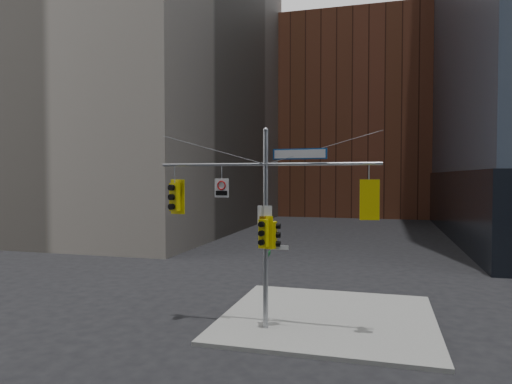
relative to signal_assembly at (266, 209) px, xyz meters
The scene contains 13 objects.
ground 4.85m from the signal_assembly, 90.00° to the right, with size 160.00×160.00×0.00m, color black.
sidewalk_corner 5.18m from the signal_assembly, 45.10° to the left, with size 8.00×8.00×0.15m, color gray.
brick_midrise 56.82m from the signal_assembly, 90.00° to the left, with size 26.00×20.00×28.00m, color brown.
signal_assembly is the anchor object (origin of this frame).
traffic_light_west_arm 3.54m from the signal_assembly, behind, with size 0.62×0.57×1.32m.
traffic_light_east_arm 3.58m from the signal_assembly, ahead, with size 0.64×0.56×1.35m.
traffic_light_pole_side 0.97m from the signal_assembly, ahead, with size 0.37×0.31×0.95m.
traffic_light_pole_front 0.86m from the signal_assembly, 89.76° to the right, with size 0.56×0.50×1.17m.
street_sign_blade 2.28m from the signal_assembly, ahead, with size 1.94×0.26×0.38m.
regulatory_sign_arm 1.81m from the signal_assembly, behind, with size 0.56×0.10×0.69m.
regulatory_sign_pole 0.26m from the signal_assembly, 90.00° to the right, with size 0.52×0.07×0.68m.
street_blade_ew 1.43m from the signal_assembly, ahead, with size 0.75×0.07×0.15m.
street_blade_ns 1.74m from the signal_assembly, 90.00° to the left, with size 0.10×0.76×0.15m.
Camera 1 is at (4.00, -13.65, 5.57)m, focal length 32.00 mm.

